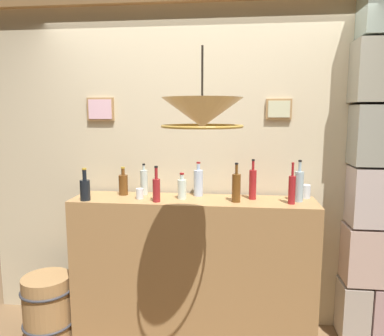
# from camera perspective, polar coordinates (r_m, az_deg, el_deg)

# --- Properties ---
(panelled_rear_partition) EXTENTS (3.62, 0.15, 2.82)m
(panelled_rear_partition) POSITION_cam_1_polar(r_m,az_deg,el_deg) (3.06, 0.72, 3.10)
(panelled_rear_partition) COLOR beige
(panelled_rear_partition) RESTS_ON ground
(stone_pillar) EXTENTS (0.43, 0.33, 2.74)m
(stone_pillar) POSITION_cam_1_polar(r_m,az_deg,el_deg) (3.10, 26.51, 0.15)
(stone_pillar) COLOR #ADA296
(stone_pillar) RESTS_ON ground
(bar_shelf_unit) EXTENTS (1.87, 0.40, 1.12)m
(bar_shelf_unit) POSITION_cam_1_polar(r_m,az_deg,el_deg) (3.03, 0.12, -15.14)
(bar_shelf_unit) COLOR #9E7547
(bar_shelf_unit) RESTS_ON ground
(liquor_bottle_port) EXTENTS (0.07, 0.07, 0.31)m
(liquor_bottle_port) POSITION_cam_1_polar(r_m,az_deg,el_deg) (2.87, 16.18, -2.64)
(liquor_bottle_port) COLOR #A1BDC6
(liquor_bottle_port) RESTS_ON bar_shelf_unit
(liquor_bottle_tequila) EXTENTS (0.08, 0.08, 0.25)m
(liquor_bottle_tequila) POSITION_cam_1_polar(r_m,az_deg,el_deg) (2.91, -16.17, -3.12)
(liquor_bottle_tequila) COLOR black
(liquor_bottle_tequila) RESTS_ON bar_shelf_unit
(liquor_bottle_sherry) EXTENTS (0.07, 0.07, 0.27)m
(liquor_bottle_sherry) POSITION_cam_1_polar(r_m,az_deg,el_deg) (2.94, 0.99, -2.22)
(liquor_bottle_sherry) COLOR silver
(liquor_bottle_sherry) RESTS_ON bar_shelf_unit
(liquor_bottle_brandy) EXTENTS (0.06, 0.06, 0.29)m
(liquor_bottle_brandy) POSITION_cam_1_polar(r_m,az_deg,el_deg) (2.76, 6.84, -2.96)
(liquor_bottle_brandy) COLOR brown
(liquor_bottle_brandy) RESTS_ON bar_shelf_unit
(liquor_bottle_gin) EXTENTS (0.06, 0.06, 0.27)m
(liquor_bottle_gin) POSITION_cam_1_polar(r_m,az_deg,el_deg) (2.76, -5.52, -3.21)
(liquor_bottle_gin) COLOR maroon
(liquor_bottle_gin) RESTS_ON bar_shelf_unit
(liquor_bottle_mezcal) EXTENTS (0.07, 0.07, 0.20)m
(liquor_bottle_mezcal) POSITION_cam_1_polar(r_m,az_deg,el_deg) (2.84, -1.56, -3.17)
(liquor_bottle_mezcal) COLOR silver
(liquor_bottle_mezcal) RESTS_ON bar_shelf_unit
(liquor_bottle_rye) EXTENTS (0.07, 0.07, 0.23)m
(liquor_bottle_rye) POSITION_cam_1_polar(r_m,az_deg,el_deg) (3.03, -10.55, -2.46)
(liquor_bottle_rye) COLOR brown
(liquor_bottle_rye) RESTS_ON bar_shelf_unit
(liquor_bottle_vodka) EXTENTS (0.05, 0.05, 0.31)m
(liquor_bottle_vodka) POSITION_cam_1_polar(r_m,az_deg,el_deg) (2.78, 15.16, -3.14)
(liquor_bottle_vodka) COLOR maroon
(liquor_bottle_vodka) RESTS_ON bar_shelf_unit
(liquor_bottle_whiskey) EXTENTS (0.06, 0.06, 0.31)m
(liquor_bottle_whiskey) POSITION_cam_1_polar(r_m,az_deg,el_deg) (2.86, 9.34, -2.41)
(liquor_bottle_whiskey) COLOR maroon
(liquor_bottle_whiskey) RESTS_ON bar_shelf_unit
(liquor_bottle_rum) EXTENTS (0.06, 0.06, 0.25)m
(liquor_bottle_rum) POSITION_cam_1_polar(r_m,az_deg,el_deg) (3.01, -7.41, -2.15)
(liquor_bottle_rum) COLOR #B2C4BC
(liquor_bottle_rum) RESTS_ON bar_shelf_unit
(glass_tumbler_rocks) EXTENTS (0.06, 0.06, 0.08)m
(glass_tumbler_rocks) POSITION_cam_1_polar(r_m,az_deg,el_deg) (2.88, -8.07, -3.94)
(glass_tumbler_rocks) COLOR silver
(glass_tumbler_rocks) RESTS_ON bar_shelf_unit
(glass_tumbler_highball) EXTENTS (0.08, 0.08, 0.10)m
(glass_tumbler_highball) POSITION_cam_1_polar(r_m,az_deg,el_deg) (3.01, 17.09, -3.46)
(glass_tumbler_highball) COLOR silver
(glass_tumbler_highball) RESTS_ON bar_shelf_unit
(pendant_lamp) EXTENTS (0.46, 0.46, 0.44)m
(pendant_lamp) POSITION_cam_1_polar(r_m,az_deg,el_deg) (2.07, 1.57, 8.37)
(pendant_lamp) COLOR beige
(wooden_barrel) EXTENTS (0.41, 0.41, 0.49)m
(wooden_barrel) POSITION_cam_1_polar(r_m,az_deg,el_deg) (3.35, -21.36, -19.21)
(wooden_barrel) COLOR #9E7547
(wooden_barrel) RESTS_ON ground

